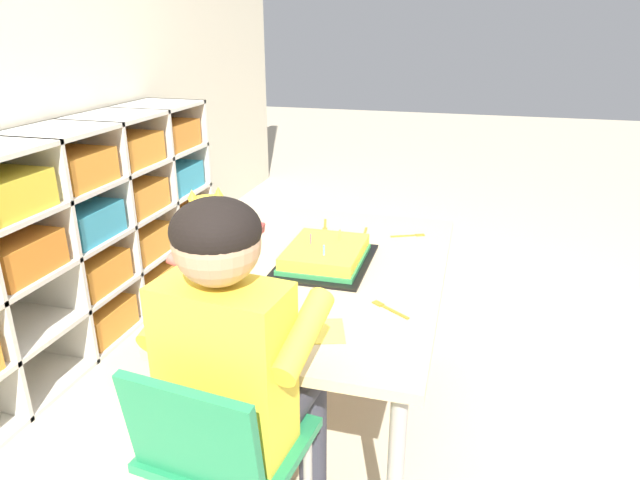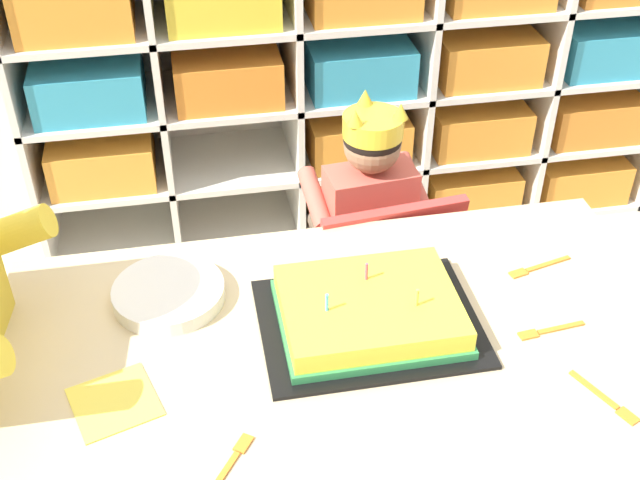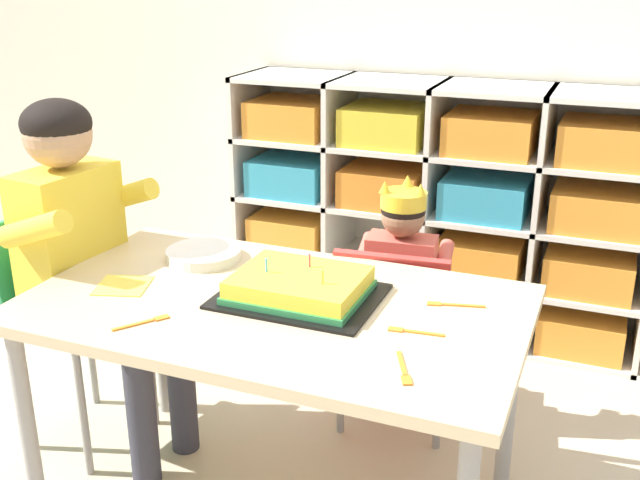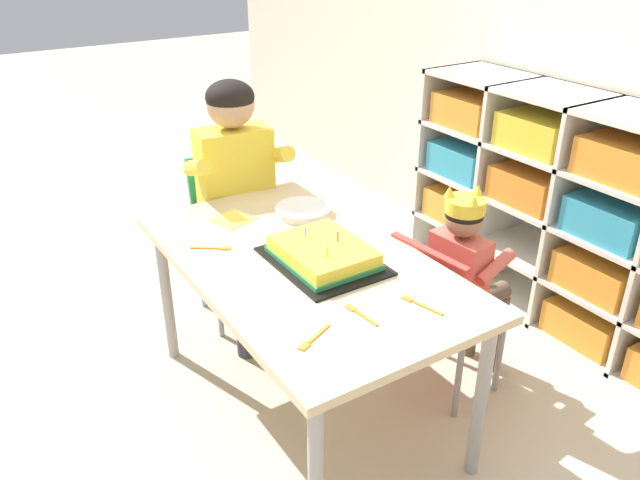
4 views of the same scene
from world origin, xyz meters
The scene contains 13 objects.
storage_cubby_shelf centered at (0.36, 1.28, 0.50)m, with size 2.04×0.38×1.00m.
activity_table centered at (0.00, 0.00, 0.57)m, with size 1.24×0.72×0.63m.
classroom_chair_blue centered at (0.18, 0.48, 0.38)m, with size 0.40×0.35×0.64m.
child_with_crown centered at (0.17, 0.59, 0.51)m, with size 0.31×0.31×0.82m.
classroom_chair_adult_side centered at (-0.74, 0.09, 0.46)m, with size 0.38×0.39×0.72m.
adult_helper_seated centered at (-0.63, 0.08, 0.67)m, with size 0.45×0.43×1.07m.
birthday_cake_on_tray centered at (0.05, 0.05, 0.65)m, with size 0.40×0.31×0.10m.
paper_plate_stack centered at (-0.31, 0.19, 0.64)m, with size 0.21×0.21×0.03m, color white.
paper_napkin_square centered at (-0.41, -0.06, 0.63)m, with size 0.13×0.13×0.00m, color #F4DB4C.
fork_scattered_mid_table centered at (0.42, 0.14, 0.63)m, with size 0.14×0.05×0.00m.
fork_beside_plate_stack centered at (-0.23, -0.22, 0.63)m, with size 0.09×0.12×0.00m.
fork_at_table_front_edge centered at (0.36, -0.03, 0.63)m, with size 0.13×0.03×0.00m.
fork_by_napkin centered at (0.40, -0.21, 0.63)m, with size 0.07×0.13×0.00m.
Camera 3 is at (0.75, -1.55, 1.42)m, focal length 42.47 mm.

